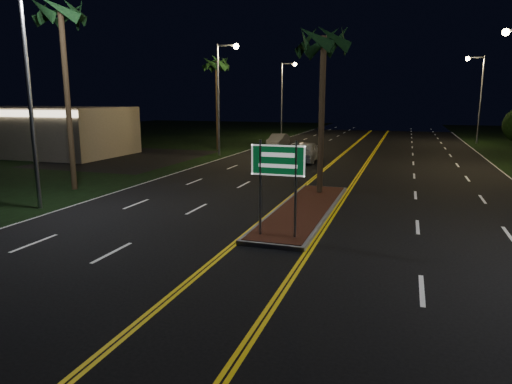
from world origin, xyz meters
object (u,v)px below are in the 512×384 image
at_px(commercial_building, 38,131).
at_px(palm_median, 324,41).
at_px(streetlight_left_mid, 222,86).
at_px(car_far, 278,139).
at_px(highway_sign, 278,169).
at_px(palm_left_near, 61,15).
at_px(median_island, 304,210).
at_px(streetlight_left_near, 35,74).
at_px(palm_left_far, 217,64).
at_px(streetlight_right_far, 478,89).
at_px(streetlight_left_far, 285,91).
at_px(car_near, 305,150).

xyz_separation_m(commercial_building, palm_median, (26.00, -9.49, 5.27)).
xyz_separation_m(streetlight_left_mid, car_far, (2.47, 8.22, -4.90)).
distance_m(highway_sign, palm_median, 9.11).
bearing_deg(palm_left_near, highway_sign, -22.60).
relative_size(median_island, streetlight_left_near, 1.14).
xyz_separation_m(palm_left_far, car_far, (4.66, 4.22, -6.99)).
relative_size(palm_left_far, car_far, 1.94).
relative_size(highway_sign, streetlight_right_far, 0.36).
distance_m(median_island, streetlight_left_far, 38.89).
relative_size(highway_sign, streetlight_left_near, 0.36).
bearing_deg(streetlight_left_far, streetlight_left_near, -90.00).
bearing_deg(palm_left_near, streetlight_left_mid, 83.27).
bearing_deg(palm_left_near, commercial_building, 138.39).
height_order(median_island, streetlight_left_far, streetlight_left_far).
xyz_separation_m(streetlight_left_mid, streetlight_left_far, (0.00, 20.00, 0.00)).
bearing_deg(median_island, palm_median, 90.00).
bearing_deg(highway_sign, streetlight_left_near, 173.53).
xyz_separation_m(highway_sign, streetlight_left_far, (-10.61, 41.20, 3.25)).
height_order(median_island, car_far, car_far).
bearing_deg(palm_left_near, car_near, 57.27).
distance_m(commercial_building, streetlight_left_mid, 16.31).
bearing_deg(streetlight_left_mid, palm_left_near, -96.73).
relative_size(streetlight_left_near, palm_median, 1.08).
distance_m(median_island, car_far, 26.51).
distance_m(commercial_building, palm_left_near, 19.25).
bearing_deg(streetlight_right_far, streetlight_left_near, -119.19).
relative_size(palm_median, palm_left_near, 0.85).
bearing_deg(car_far, palm_left_near, -99.10).
xyz_separation_m(streetlight_right_far, palm_left_far, (-23.41, -14.00, 2.09)).
height_order(streetlight_left_near, car_far, streetlight_left_near).
xyz_separation_m(car_near, car_far, (-4.87, 9.86, -0.11)).
height_order(palm_median, car_near, palm_median).
bearing_deg(highway_sign, car_far, 105.47).
distance_m(median_island, streetlight_left_near, 12.36).
height_order(streetlight_left_far, car_far, streetlight_left_far).
relative_size(commercial_building, car_near, 2.88).
relative_size(median_island, palm_left_near, 1.05).
distance_m(streetlight_left_near, palm_left_near, 5.36).
bearing_deg(palm_median, median_island, -90.00).
bearing_deg(streetlight_left_mid, median_island, -58.02).
height_order(streetlight_left_mid, car_far, streetlight_left_mid).
bearing_deg(streetlight_right_far, car_far, -152.46).
relative_size(streetlight_right_far, palm_left_near, 0.92).
xyz_separation_m(palm_median, car_far, (-8.14, 21.72, -6.52)).
relative_size(streetlight_right_far, car_near, 1.73).
bearing_deg(median_island, car_far, 107.90).
height_order(streetlight_left_mid, palm_left_near, palm_left_near).
distance_m(commercial_building, streetlight_right_far, 42.88).
xyz_separation_m(commercial_building, streetlight_right_far, (36.61, 22.01, 3.65)).
relative_size(streetlight_left_far, palm_left_near, 0.92).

